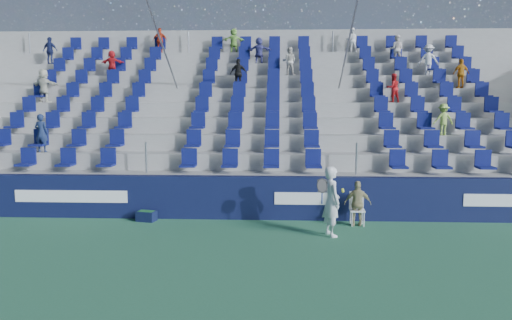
{
  "coord_description": "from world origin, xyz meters",
  "views": [
    {
      "loc": [
        0.83,
        -10.46,
        3.34
      ],
      "look_at": [
        0.2,
        2.8,
        1.7
      ],
      "focal_mm": 35.0,
      "sensor_mm": 36.0,
      "label": 1
    }
  ],
  "objects": [
    {
      "name": "grandstand",
      "position": [
        -0.0,
        8.24,
        2.14
      ],
      "size": [
        24.0,
        8.17,
        6.63
      ],
      "color": "#999A95",
      "rests_on": "ground"
    },
    {
      "name": "ground",
      "position": [
        0.0,
        0.0,
        0.0
      ],
      "size": [
        70.0,
        70.0,
        0.0
      ],
      "primitive_type": "plane",
      "color": "#2E6B49",
      "rests_on": "ground"
    },
    {
      "name": "line_judge",
      "position": [
        2.89,
        2.5,
        0.6
      ],
      "size": [
        0.72,
        0.35,
        1.2
      ],
      "primitive_type": "imported",
      "rotation": [
        0.0,
        0.0,
        3.06
      ],
      "color": "tan",
      "rests_on": "ground"
    },
    {
      "name": "ball_bin",
      "position": [
        -2.81,
        2.75,
        0.15
      ],
      "size": [
        0.57,
        0.44,
        0.28
      ],
      "color": "#0E1433",
      "rests_on": "ground"
    },
    {
      "name": "sponsor_wall",
      "position": [
        0.0,
        3.15,
        0.6
      ],
      "size": [
        24.0,
        0.32,
        1.2
      ],
      "color": "#0F1438",
      "rests_on": "ground"
    },
    {
      "name": "tennis_player",
      "position": [
        2.1,
        1.51,
        0.86
      ],
      "size": [
        0.7,
        0.73,
        1.72
      ],
      "color": "silver",
      "rests_on": "ground"
    },
    {
      "name": "line_judge_chair",
      "position": [
        2.89,
        2.64,
        0.5
      ],
      "size": [
        0.41,
        0.42,
        0.88
      ],
      "color": "white",
      "rests_on": "ground"
    }
  ]
}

